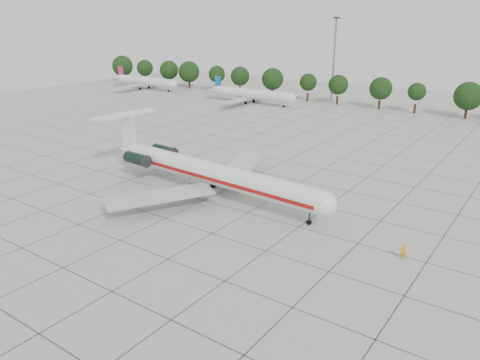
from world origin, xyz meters
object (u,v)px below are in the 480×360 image
(bg_airliner_a, at_px, (146,81))
(bg_airliner_b, at_px, (252,94))
(ground_crew, at_px, (403,251))
(main_airliner, at_px, (205,171))
(floodlight_mast, at_px, (334,54))

(bg_airliner_a, distance_m, bg_airliner_b, 48.85)
(ground_crew, bearing_deg, bg_airliner_a, -72.11)
(main_airliner, height_order, bg_airliner_b, main_airliner)
(main_airliner, bearing_deg, bg_airliner_a, 144.45)
(main_airliner, height_order, floodlight_mast, floodlight_mast)
(main_airliner, height_order, ground_crew, main_airliner)
(ground_crew, xyz_separation_m, bg_airliner_a, (-117.47, 73.99, 1.91))
(main_airliner, relative_size, bg_airliner_a, 1.53)
(bg_airliner_b, bearing_deg, floodlight_mast, 50.76)
(main_airliner, xyz_separation_m, bg_airliner_b, (-37.31, 68.46, -0.65))
(bg_airliner_a, distance_m, floodlight_mast, 69.46)
(main_airliner, bearing_deg, ground_crew, -2.38)
(bg_airliner_a, bearing_deg, main_airliner, -39.34)
(main_airliner, relative_size, bg_airliner_b, 1.53)
(ground_crew, xyz_separation_m, bg_airliner_b, (-68.67, 71.85, 1.91))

